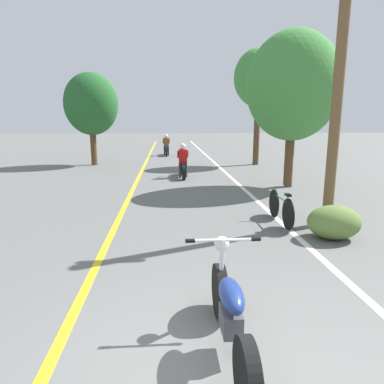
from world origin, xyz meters
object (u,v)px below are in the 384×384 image
roadside_tree_left (91,104)px  motorcycle_rider_lead (183,164)px  motorcycle_rider_far (166,147)px  motorcycle_foreground (230,313)px  roadside_tree_right_far (259,79)px  roadside_tree_right_near (293,87)px  bicycle_parked (281,208)px  utility_pole (338,91)px

roadside_tree_left → motorcycle_rider_lead: (4.61, -4.40, -2.65)m
roadside_tree_left → motorcycle_rider_far: bearing=50.1°
roadside_tree_left → motorcycle_foreground: roadside_tree_left is taller
roadside_tree_right_far → motorcycle_rider_lead: 6.95m
roadside_tree_right_far → motorcycle_rider_far: size_ratio=2.99×
motorcycle_foreground → motorcycle_rider_lead: size_ratio=1.09×
roadside_tree_left → roadside_tree_right_near: bearing=-39.1°
roadside_tree_right_near → roadside_tree_left: (-8.36, 6.79, -0.35)m
roadside_tree_left → motorcycle_rider_lead: size_ratio=2.46×
roadside_tree_right_far → motorcycle_rider_far: (-4.88, 5.17, -3.96)m
roadside_tree_right_far → motorcycle_rider_lead: (-4.17, -3.91, -3.96)m
roadside_tree_right_near → bicycle_parked: bearing=-111.6°
motorcycle_rider_far → utility_pole: bearing=-76.7°
motorcycle_foreground → motorcycle_rider_far: motorcycle_rider_far is taller
utility_pole → bicycle_parked: (-1.08, 0.14, -2.65)m
utility_pole → motorcycle_rider_far: size_ratio=2.91×
roadside_tree_left → motorcycle_foreground: bearing=-73.8°
bicycle_parked → utility_pole: bearing=-7.3°
roadside_tree_right_near → roadside_tree_left: size_ratio=1.13×
utility_pole → roadside_tree_right_far: (1.09, 10.86, 1.47)m
roadside_tree_left → motorcycle_rider_far: roadside_tree_left is taller
roadside_tree_right_near → bicycle_parked: size_ratio=3.13×
roadside_tree_right_near → bicycle_parked: (-1.75, -4.43, -3.16)m
roadside_tree_right_far → bicycle_parked: bearing=-101.5°
bicycle_parked → roadside_tree_right_far: bearing=78.5°
utility_pole → roadside_tree_right_near: (0.66, 4.56, 0.51)m
roadside_tree_right_far → roadside_tree_left: (-8.79, 0.49, -1.30)m
roadside_tree_left → motorcycle_foreground: size_ratio=2.25×
motorcycle_rider_far → roadside_tree_right_near: bearing=-68.8°
roadside_tree_right_far → motorcycle_foreground: bearing=-105.5°
roadside_tree_right_near → motorcycle_rider_lead: roadside_tree_right_near is taller
utility_pole → roadside_tree_left: size_ratio=1.22×
motorcycle_foreground → bicycle_parked: bearing=65.5°
bicycle_parked → motorcycle_foreground: bearing=-114.5°
roadside_tree_right_near → utility_pole: bearing=-98.3°
roadside_tree_left → motorcycle_rider_lead: bearing=-43.7°
roadside_tree_right_far → bicycle_parked: 11.69m
motorcycle_rider_lead → motorcycle_rider_far: 9.11m
motorcycle_rider_lead → bicycle_parked: 7.10m
motorcycle_rider_lead → bicycle_parked: motorcycle_rider_lead is taller
motorcycle_rider_lead → roadside_tree_right_near: bearing=-32.5°
roadside_tree_right_near → bicycle_parked: roadside_tree_right_near is taller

